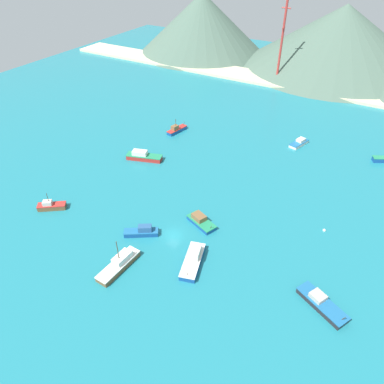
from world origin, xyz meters
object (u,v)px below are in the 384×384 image
(fishing_boat_2, at_px, (177,130))
(buoy_0, at_px, (324,230))
(radio_tower, at_px, (282,38))
(fishing_boat_5, at_px, (299,143))
(fishing_boat_4, at_px, (143,156))
(fishing_boat_1, at_px, (201,221))
(fishing_boat_6, at_px, (193,259))
(fishing_boat_9, at_px, (119,264))
(fishing_boat_8, at_px, (51,206))
(fishing_boat_0, at_px, (142,231))
(fishing_boat_3, at_px, (322,303))

(fishing_boat_2, distance_m, buoy_0, 60.30)
(radio_tower, bearing_deg, buoy_0, -63.92)
(fishing_boat_2, height_order, radio_tower, radio_tower)
(fishing_boat_2, relative_size, fishing_boat_5, 1.06)
(fishing_boat_4, xyz_separation_m, fishing_boat_5, (37.27, 31.83, -0.32))
(fishing_boat_1, relative_size, radio_tower, 0.22)
(fishing_boat_5, relative_size, fishing_boat_6, 0.73)
(fishing_boat_4, relative_size, fishing_boat_6, 1.04)
(fishing_boat_4, bearing_deg, fishing_boat_1, -30.11)
(fishing_boat_5, bearing_deg, fishing_boat_2, -162.61)
(fishing_boat_5, bearing_deg, buoy_0, -65.09)
(fishing_boat_1, height_order, fishing_boat_5, fishing_boat_1)
(fishing_boat_4, xyz_separation_m, fishing_boat_6, (33.22, -28.07, -0.04))
(fishing_boat_1, bearing_deg, fishing_boat_4, 149.89)
(fishing_boat_9, height_order, buoy_0, fishing_boat_9)
(fishing_boat_2, bearing_deg, fishing_boat_8, -95.37)
(fishing_boat_5, bearing_deg, fishing_boat_0, -107.31)
(fishing_boat_0, xyz_separation_m, fishing_boat_3, (39.61, 1.04, -0.17))
(fishing_boat_0, distance_m, fishing_boat_2, 50.45)
(radio_tower, bearing_deg, fishing_boat_6, -79.02)
(fishing_boat_1, relative_size, fishing_boat_8, 1.22)
(fishing_boat_3, bearing_deg, fishing_boat_9, -163.53)
(fishing_boat_8, xyz_separation_m, radio_tower, (17.52, 111.97, 17.67))
(fishing_boat_6, bearing_deg, fishing_boat_9, -145.37)
(fishing_boat_4, distance_m, buoy_0, 54.40)
(fishing_boat_3, xyz_separation_m, fishing_boat_6, (-25.49, -2.67, 0.26))
(fishing_boat_4, relative_size, buoy_0, 15.35)
(fishing_boat_5, bearing_deg, fishing_boat_9, -103.45)
(fishing_boat_0, relative_size, fishing_boat_8, 1.14)
(fishing_boat_2, xyz_separation_m, radio_tower, (12.82, 61.94, 17.66))
(fishing_boat_9, bearing_deg, fishing_boat_2, 111.15)
(fishing_boat_0, relative_size, buoy_0, 10.66)
(fishing_boat_1, xyz_separation_m, fishing_boat_6, (4.52, -11.43, 0.18))
(fishing_boat_9, bearing_deg, fishing_boat_8, 166.42)
(fishing_boat_2, height_order, buoy_0, fishing_boat_2)
(fishing_boat_2, distance_m, fishing_boat_6, 58.85)
(fishing_boat_0, relative_size, fishing_boat_1, 0.93)
(fishing_boat_6, height_order, fishing_boat_9, fishing_boat_9)
(fishing_boat_9, bearing_deg, fishing_boat_3, 16.47)
(fishing_boat_0, distance_m, fishing_boat_9, 10.29)
(fishing_boat_0, xyz_separation_m, buoy_0, (35.08, 21.84, -0.78))
(fishing_boat_9, height_order, radio_tower, radio_tower)
(fishing_boat_3, distance_m, buoy_0, 21.29)
(fishing_boat_2, xyz_separation_m, fishing_boat_9, (21.83, -56.44, 0.06))
(fishing_boat_2, relative_size, radio_tower, 0.22)
(fishing_boat_1, xyz_separation_m, fishing_boat_8, (-34.32, -13.52, 0.05))
(fishing_boat_0, xyz_separation_m, fishing_boat_2, (-20.03, 46.31, -0.02))
(fishing_boat_2, bearing_deg, fishing_boat_1, -50.95)
(fishing_boat_5, bearing_deg, fishing_boat_6, -93.87)
(buoy_0, xyz_separation_m, radio_tower, (-42.29, 86.40, 18.42))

